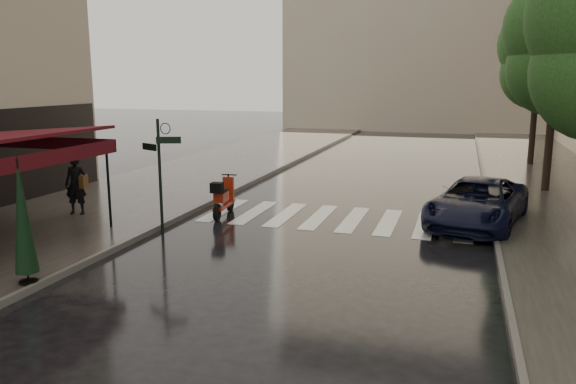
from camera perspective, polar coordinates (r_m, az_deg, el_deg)
The scene contains 14 objects.
ground at distance 12.69m, azimuth -14.61°, elevation -7.93°, with size 120.00×120.00×0.00m, color black.
sidewalk_near at distance 25.02m, azimuth -9.02°, elevation 1.90°, with size 6.00×60.00×0.12m, color #38332D.
sidewalk_far at distance 22.81m, azimuth 26.48°, elevation -0.08°, with size 5.50×60.00×0.12m, color #38332D.
curb_near at distance 23.84m, azimuth -2.42°, elevation 1.60°, with size 0.12×60.00×0.16m, color #595651.
curb_far at distance 22.51m, azimuth 19.45°, elevation 0.37°, with size 0.12×60.00×0.16m, color #595651.
crosswalk at distance 17.00m, azimuth 4.89°, elevation -2.66°, with size 7.85×3.20×0.01m.
signpost at distance 15.36m, azimuth -12.89°, elevation 2.53°, with size 1.17×0.29×3.10m.
backdrop_building at distance 48.60m, azimuth 13.69°, elevation 18.01°, with size 22.00×6.00×20.00m, color #BFA692.
tree_mid at distance 22.38m, azimuth 25.82°, elevation 14.06°, with size 3.80×3.80×8.34m.
tree_far at distance 29.33m, azimuth 24.20°, elevation 13.02°, with size 3.80×3.80×8.16m.
pedestrian_with_umbrella at distance 17.86m, azimuth -20.91°, elevation 3.16°, with size 1.26×1.28×2.53m.
scooter at distance 17.21m, azimuth -6.62°, elevation -0.65°, with size 0.55×1.82×1.19m.
parked_car at distance 16.87m, azimuth 18.69°, elevation -1.03°, with size 2.22×4.81×1.34m, color black.
parasol_front at distance 12.12m, azimuth -25.37°, elevation -2.32°, with size 0.45×0.45×2.52m.
Camera 1 is at (6.45, -10.12, 4.11)m, focal length 35.00 mm.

